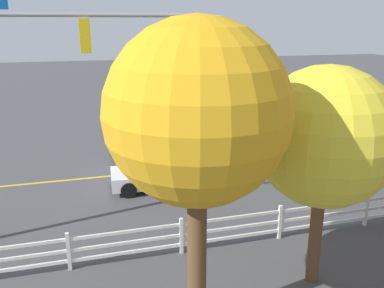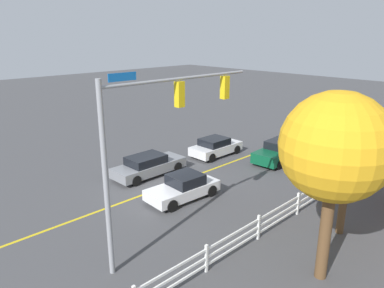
{
  "view_description": "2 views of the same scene",
  "coord_description": "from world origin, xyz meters",
  "px_view_note": "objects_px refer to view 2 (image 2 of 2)",
  "views": [
    {
      "loc": [
        2.91,
        17.76,
        6.72
      ],
      "look_at": [
        -1.72,
        1.31,
        1.62
      ],
      "focal_mm": 38.33,
      "sensor_mm": 36.0,
      "label": 1
    },
    {
      "loc": [
        12.03,
        15.14,
        8.61
      ],
      "look_at": [
        -1.32,
        1.4,
        2.74
      ],
      "focal_mm": 34.1,
      "sensor_mm": 36.0,
      "label": 2
    }
  ],
  "objects_px": {
    "car_0": "(183,187)",
    "tree_2": "(350,148)",
    "car_1": "(280,151)",
    "car_2": "(216,147)",
    "tree_3": "(335,148)",
    "car_3": "(148,165)"
  },
  "relations": [
    {
      "from": "car_0",
      "to": "tree_2",
      "type": "relative_size",
      "value": 0.71
    },
    {
      "from": "car_1",
      "to": "car_2",
      "type": "xyz_separation_m",
      "value": [
        2.45,
        -3.9,
        -0.06
      ]
    },
    {
      "from": "tree_3",
      "to": "car_2",
      "type": "bearing_deg",
      "value": -121.9
    },
    {
      "from": "car_2",
      "to": "tree_3",
      "type": "bearing_deg",
      "value": -121.73
    },
    {
      "from": "car_1",
      "to": "car_2",
      "type": "bearing_deg",
      "value": -61.19
    },
    {
      "from": "car_3",
      "to": "tree_2",
      "type": "height_order",
      "value": "tree_2"
    },
    {
      "from": "car_2",
      "to": "car_3",
      "type": "distance_m",
      "value": 5.9
    },
    {
      "from": "car_1",
      "to": "tree_3",
      "type": "distance_m",
      "value": 13.54
    },
    {
      "from": "car_0",
      "to": "car_1",
      "type": "height_order",
      "value": "car_1"
    },
    {
      "from": "car_3",
      "to": "tree_3",
      "type": "height_order",
      "value": "tree_3"
    },
    {
      "from": "car_2",
      "to": "tree_2",
      "type": "bearing_deg",
      "value": -109.44
    },
    {
      "from": "car_0",
      "to": "car_3",
      "type": "bearing_deg",
      "value": -96.87
    },
    {
      "from": "car_1",
      "to": "tree_2",
      "type": "bearing_deg",
      "value": 45.14
    },
    {
      "from": "car_2",
      "to": "car_3",
      "type": "bearing_deg",
      "value": 177.16
    },
    {
      "from": "car_1",
      "to": "tree_2",
      "type": "relative_size",
      "value": 0.82
    },
    {
      "from": "car_3",
      "to": "tree_2",
      "type": "bearing_deg",
      "value": -81.24
    },
    {
      "from": "car_3",
      "to": "tree_3",
      "type": "relative_size",
      "value": 0.7
    },
    {
      "from": "car_1",
      "to": "car_2",
      "type": "distance_m",
      "value": 4.61
    },
    {
      "from": "car_3",
      "to": "tree_3",
      "type": "bearing_deg",
      "value": -98.14
    },
    {
      "from": "car_2",
      "to": "car_3",
      "type": "height_order",
      "value": "car_3"
    },
    {
      "from": "car_0",
      "to": "tree_3",
      "type": "height_order",
      "value": "tree_3"
    },
    {
      "from": "car_3",
      "to": "tree_2",
      "type": "distance_m",
      "value": 12.09
    }
  ]
}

